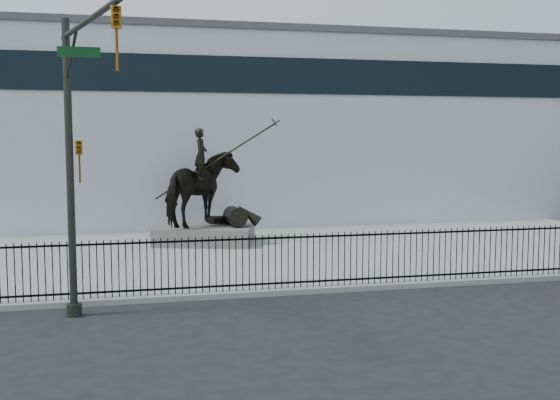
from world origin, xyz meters
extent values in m
plane|color=black|center=(0.00, 0.00, 0.00)|extent=(120.00, 120.00, 0.00)
cube|color=gray|center=(0.00, 7.00, 0.07)|extent=(30.00, 12.00, 0.15)
cube|color=white|center=(0.00, 20.00, 4.50)|extent=(44.00, 14.00, 9.00)
cube|color=black|center=(0.00, 1.25, 0.30)|extent=(22.00, 0.05, 0.05)
cube|color=black|center=(0.00, 1.25, 1.55)|extent=(22.00, 0.05, 0.05)
cube|color=black|center=(0.00, 1.25, 0.90)|extent=(22.00, 0.03, 1.50)
cube|color=#625F59|center=(-2.83, 9.33, 0.49)|extent=(4.22, 3.45, 0.68)
imported|color=black|center=(-2.83, 9.33, 2.29)|extent=(3.20, 3.48, 2.91)
imported|color=black|center=(-2.94, 9.37, 3.62)|extent=(0.66, 0.82, 1.97)
cylinder|color=black|center=(-2.45, 9.22, 3.32)|extent=(4.51, 1.41, 2.96)
cylinder|color=black|center=(-7.00, 0.20, 0.15)|extent=(0.36, 0.36, 0.30)
cylinder|color=black|center=(-7.00, 0.20, 3.50)|extent=(0.18, 0.18, 7.00)
cylinder|color=black|center=(-6.40, -1.92, 6.60)|extent=(1.47, 4.84, 0.12)
imported|color=#B77114|center=(-5.80, -4.05, 5.97)|extent=(0.18, 0.22, 1.10)
imported|color=#B77114|center=(-6.78, 0.20, 3.70)|extent=(0.16, 0.20, 1.00)
cube|color=#0C3F19|center=(-6.64, -1.00, 6.10)|extent=(0.90, 0.03, 0.22)
camera|label=1|loc=(-5.63, -15.88, 4.29)|focal=42.00mm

